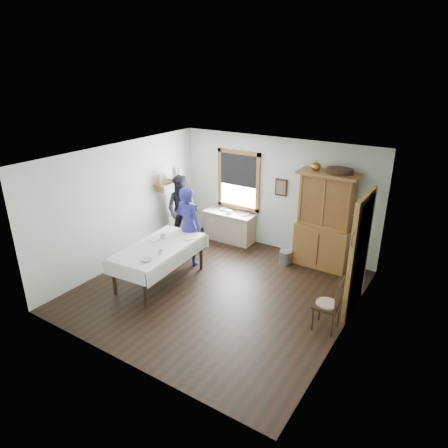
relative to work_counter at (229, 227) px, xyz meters
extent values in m
cube|color=black|center=(1.11, -2.21, -0.37)|extent=(5.00, 5.00, 0.01)
cube|color=beige|center=(1.11, -2.21, 2.32)|extent=(5.00, 5.00, 0.01)
cube|color=silver|center=(1.11, 0.29, 0.97)|extent=(5.00, 0.01, 2.70)
cube|color=silver|center=(1.11, -4.71, 0.97)|extent=(5.00, 0.01, 2.70)
cube|color=silver|center=(-1.39, -2.21, 0.97)|extent=(0.01, 5.00, 2.70)
cube|color=silver|center=(3.61, -2.21, 0.97)|extent=(0.01, 5.00, 2.70)
cube|color=white|center=(0.11, 0.28, 1.17)|extent=(1.00, 0.02, 1.30)
cube|color=#9C6030|center=(0.11, 0.25, 1.87)|extent=(1.18, 0.06, 0.09)
cube|color=#9C6030|center=(0.11, 0.25, 0.48)|extent=(1.18, 0.06, 0.09)
cube|color=#9C6030|center=(-0.44, 0.25, 1.17)|extent=(0.09, 0.06, 1.48)
cube|color=#9C6030|center=(0.65, 0.25, 1.17)|extent=(0.09, 0.06, 1.48)
cube|color=black|center=(0.11, 0.23, 1.43)|extent=(0.98, 0.03, 0.78)
cube|color=#4B3F35|center=(3.58, -1.36, 0.67)|extent=(0.03, 0.90, 2.10)
cube|color=#9C6030|center=(3.55, -1.87, 0.67)|extent=(0.08, 0.12, 2.10)
cube|color=#9C6030|center=(3.55, -0.85, 0.67)|extent=(0.08, 0.12, 2.10)
cube|color=#9C6030|center=(3.55, -1.36, 1.78)|extent=(0.08, 1.14, 0.12)
cube|color=#9C6030|center=(-1.26, -0.71, 1.17)|extent=(0.24, 1.00, 0.04)
cube|color=#9C6030|center=(-1.26, -1.11, 1.07)|extent=(0.22, 0.03, 0.18)
cube|color=#9C6030|center=(-1.26, -0.31, 1.07)|extent=(0.22, 0.03, 0.18)
cube|color=tan|center=(-1.26, -1.01, 1.30)|extent=(0.03, 0.22, 0.24)
cylinder|color=silver|center=(-1.26, -0.36, 1.30)|extent=(0.12, 0.12, 0.22)
cube|color=black|center=(1.26, 0.25, 1.17)|extent=(0.30, 0.04, 0.40)
torus|color=black|center=(3.56, -1.91, 1.34)|extent=(0.01, 0.27, 0.27)
cube|color=tan|center=(0.00, 0.00, 0.00)|extent=(1.32, 0.51, 0.75)
cube|color=#9C6030|center=(2.46, -0.04, 0.70)|extent=(1.27, 0.62, 2.15)
cube|color=white|center=(-0.10, -2.53, 0.03)|extent=(1.20, 2.09, 0.81)
cube|color=black|center=(3.34, -2.24, 0.12)|extent=(0.48, 0.48, 1.00)
cube|color=#96999E|center=(1.75, -0.39, -0.23)|extent=(0.36, 0.36, 0.30)
cube|color=#A07448|center=(1.93, -0.15, -0.29)|extent=(0.31, 0.23, 0.18)
imported|color=navy|center=(-0.09, -1.55, 0.46)|extent=(0.65, 0.46, 1.68)
imported|color=black|center=(-0.90, -0.73, 0.43)|extent=(0.92, 0.80, 1.61)
imported|color=silver|center=(-0.26, -2.23, 0.48)|extent=(0.13, 0.13, 0.10)
imported|color=silver|center=(0.18, -2.80, 0.48)|extent=(0.10, 0.10, 0.09)
imported|color=silver|center=(0.15, -3.16, 0.46)|extent=(0.29, 0.29, 0.06)
imported|color=#745B4D|center=(0.31, 0.06, 0.39)|extent=(0.28, 0.29, 0.02)
imported|color=silver|center=(-0.20, 0.06, 0.40)|extent=(0.19, 0.19, 0.06)
imported|color=silver|center=(-1.26, -0.66, 1.22)|extent=(0.22, 0.22, 0.05)
camera|label=1|loc=(4.96, -7.98, 3.85)|focal=32.00mm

